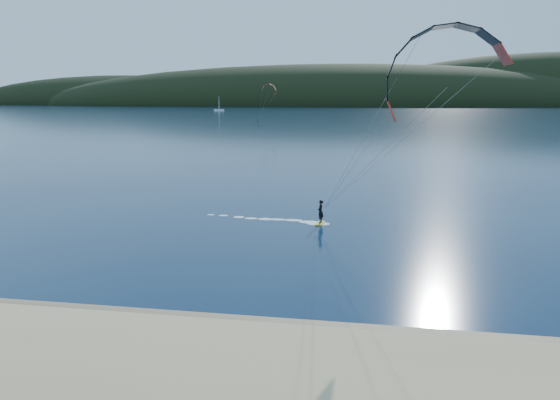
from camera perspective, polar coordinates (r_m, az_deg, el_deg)
ground at (r=22.23m, az=-14.32°, el=-17.42°), size 1800.00×1800.00×0.00m
wet_sand at (r=25.95m, az=-10.20°, el=-12.85°), size 220.00×2.50×0.10m
headland at (r=763.15m, az=9.33°, el=9.97°), size 1200.00×310.00×140.00m
kitesurfer_near at (r=37.64m, az=16.83°, el=10.97°), size 24.00×9.41×15.69m
kitesurfer_far at (r=216.31m, az=-1.25°, el=11.50°), size 9.38×6.74×15.53m
sailboat at (r=443.52m, az=-6.55°, el=9.59°), size 8.79×5.47×12.23m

